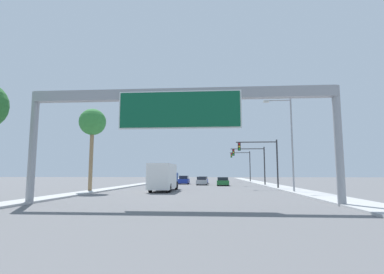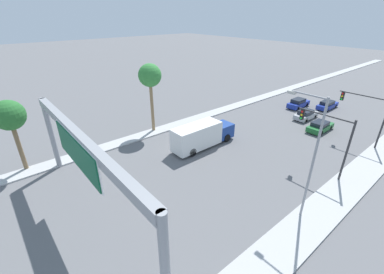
# 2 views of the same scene
# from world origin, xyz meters

# --- Properties ---
(sidewalk_right) EXTENTS (3.00, 120.00, 0.15)m
(sidewalk_right) POSITION_xyz_m (11.25, 60.00, 0.07)
(sidewalk_right) COLOR #AEAEAE
(sidewalk_right) RESTS_ON ground
(median_strip_left) EXTENTS (2.00, 120.00, 0.15)m
(median_strip_left) POSITION_xyz_m (-10.75, 60.00, 0.07)
(median_strip_left) COLOR #AEAEAE
(median_strip_left) RESTS_ON ground
(sign_gantry) EXTENTS (20.39, 0.73, 7.53)m
(sign_gantry) POSITION_xyz_m (0.00, 17.91, 6.12)
(sign_gantry) COLOR gray
(sign_gantry) RESTS_ON ground
(car_far_left) EXTENTS (1.78, 4.39, 1.40)m
(car_far_left) POSITION_xyz_m (0.00, 50.74, 0.66)
(car_far_left) COLOR #A5A8AD
(car_far_left) RESTS_ON ground
(car_near_right) EXTENTS (1.73, 4.62, 1.36)m
(car_near_right) POSITION_xyz_m (0.00, 57.90, 0.65)
(car_near_right) COLOR navy
(car_near_right) RESTS_ON ground
(car_mid_center) EXTENTS (1.75, 4.58, 1.54)m
(car_mid_center) POSITION_xyz_m (-3.50, 54.73, 0.72)
(car_mid_center) COLOR navy
(car_mid_center) RESTS_ON ground
(car_mid_right) EXTENTS (1.88, 4.38, 1.36)m
(car_mid_right) POSITION_xyz_m (3.50, 48.04, 0.65)
(car_mid_right) COLOR #1E662D
(car_mid_right) RESTS_ON ground
(truck_box_primary) EXTENTS (2.31, 8.55, 3.02)m
(truck_box_primary) POSITION_xyz_m (-3.50, 32.50, 1.54)
(truck_box_primary) COLOR navy
(truck_box_primary) RESTS_ON ground
(traffic_light_near_intersection) EXTENTS (5.33, 0.32, 6.32)m
(traffic_light_near_intersection) POSITION_xyz_m (8.55, 38.00, 4.33)
(traffic_light_near_intersection) COLOR #2D2D30
(traffic_light_near_intersection) RESTS_ON ground
(traffic_light_mid_block) EXTENTS (5.48, 0.32, 6.24)m
(traffic_light_mid_block) POSITION_xyz_m (8.48, 48.00, 4.29)
(traffic_light_mid_block) COLOR #2D2D30
(traffic_light_mid_block) RESTS_ON ground
(traffic_light_far_intersection) EXTENTS (4.65, 0.32, 6.96)m
(traffic_light_far_intersection) POSITION_xyz_m (8.87, 68.00, 4.67)
(traffic_light_far_intersection) COLOR #2D2D30
(traffic_light_far_intersection) RESTS_ON ground
(palm_tree_background) EXTENTS (2.92, 2.92, 9.10)m
(palm_tree_background) POSITION_xyz_m (-11.21, 30.55, 7.45)
(palm_tree_background) COLOR #8C704C
(palm_tree_background) RESTS_ON ground
(street_lamp_right) EXTENTS (2.93, 0.28, 9.88)m
(street_lamp_right) POSITION_xyz_m (10.01, 30.68, 5.79)
(street_lamp_right) COLOR gray
(street_lamp_right) RESTS_ON ground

